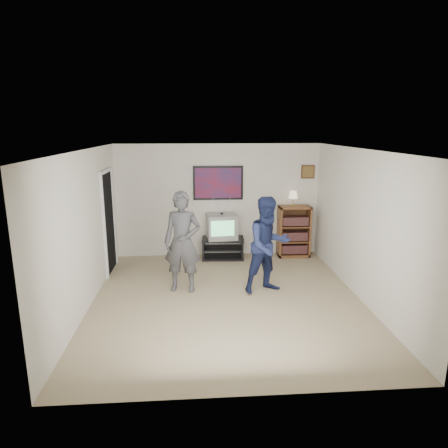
{
  "coord_description": "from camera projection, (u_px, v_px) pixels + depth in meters",
  "views": [
    {
      "loc": [
        -0.51,
        -6.23,
        2.84
      ],
      "look_at": [
        -0.0,
        0.7,
        1.15
      ],
      "focal_mm": 32.0,
      "sensor_mm": 36.0,
      "label": 1
    }
  ],
  "objects": [
    {
      "name": "controller_left",
      "position": [
        180.0,
        225.0,
        7.05
      ],
      "size": [
        0.08,
        0.13,
        0.04
      ],
      "primitive_type": "cube",
      "rotation": [
        0.0,
        0.0,
        -0.4
      ],
      "color": "white",
      "rests_on": "person_tall"
    },
    {
      "name": "room_shell",
      "position": [
        226.0,
        223.0,
        6.79
      ],
      "size": [
        4.51,
        5.0,
        2.51
      ],
      "color": "#755D4A",
      "rests_on": "ground"
    },
    {
      "name": "doorway",
      "position": [
        108.0,
        223.0,
        7.9
      ],
      "size": [
        0.03,
        0.85,
        2.0
      ],
      "primitive_type": "cube",
      "color": "black",
      "rests_on": "room_shell"
    },
    {
      "name": "small_picture",
      "position": [
        308.0,
        172.0,
        8.85
      ],
      "size": [
        0.3,
        0.03,
        0.3
      ],
      "primitive_type": "cube",
      "color": "#402214",
      "rests_on": "room_shell"
    },
    {
      "name": "bookshelf",
      "position": [
        294.0,
        231.0,
        8.94
      ],
      "size": [
        0.7,
        0.4,
        1.14
      ],
      "primitive_type": null,
      "color": "#553119",
      "rests_on": "room_shell"
    },
    {
      "name": "air_vent",
      "position": [
        193.0,
        169.0,
        8.65
      ],
      "size": [
        0.28,
        0.02,
        0.14
      ],
      "primitive_type": "cube",
      "color": "white",
      "rests_on": "room_shell"
    },
    {
      "name": "person_short",
      "position": [
        268.0,
        245.0,
        6.92
      ],
      "size": [
        0.99,
        0.88,
        1.7
      ],
      "primitive_type": "imported",
      "rotation": [
        0.0,
        0.0,
        0.33
      ],
      "color": "#1A2249",
      "rests_on": "room_shell"
    },
    {
      "name": "crt_television",
      "position": [
        222.0,
        226.0,
        8.74
      ],
      "size": [
        0.68,
        0.59,
        0.54
      ],
      "primitive_type": null,
      "rotation": [
        0.0,
        0.0,
        0.08
      ],
      "color": "gray",
      "rests_on": "media_stand"
    },
    {
      "name": "media_stand",
      "position": [
        223.0,
        248.0,
        8.86
      ],
      "size": [
        0.94,
        0.56,
        0.46
      ],
      "rotation": [
        0.0,
        0.0,
        -0.06
      ],
      "color": "black",
      "rests_on": "room_shell"
    },
    {
      "name": "table_lamp",
      "position": [
        293.0,
        198.0,
        8.8
      ],
      "size": [
        0.21,
        0.21,
        0.33
      ],
      "primitive_type": null,
      "color": "beige",
      "rests_on": "bookshelf"
    },
    {
      "name": "person_tall",
      "position": [
        183.0,
        242.0,
        6.95
      ],
      "size": [
        0.72,
        0.54,
        1.79
      ],
      "primitive_type": "imported",
      "rotation": [
        0.0,
        0.0,
        -0.18
      ],
      "color": "#404043",
      "rests_on": "room_shell"
    },
    {
      "name": "poster",
      "position": [
        218.0,
        183.0,
        8.76
      ],
      "size": [
        1.1,
        0.03,
        0.75
      ],
      "primitive_type": "cube",
      "color": "black",
      "rests_on": "room_shell"
    },
    {
      "name": "controller_right",
      "position": [
        264.0,
        233.0,
        7.12
      ],
      "size": [
        0.08,
        0.12,
        0.03
      ],
      "primitive_type": "cube",
      "rotation": [
        0.0,
        0.0,
        -0.39
      ],
      "color": "white",
      "rests_on": "person_short"
    }
  ]
}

